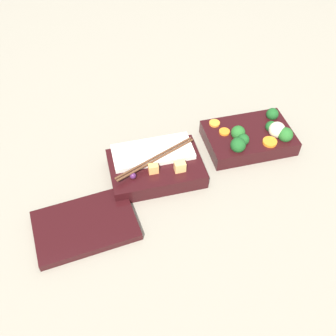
% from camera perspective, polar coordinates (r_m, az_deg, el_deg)
% --- Properties ---
extents(ground_plane, '(3.00, 3.00, 0.00)m').
position_cam_1_polar(ground_plane, '(0.92, 5.01, 1.13)').
color(ground_plane, gray).
extents(bento_tray_vegetable, '(0.20, 0.14, 0.07)m').
position_cam_1_polar(bento_tray_vegetable, '(0.95, 11.94, 4.45)').
color(bento_tray_vegetable, black).
rests_on(bento_tray_vegetable, ground_plane).
extents(bento_tray_rice, '(0.20, 0.14, 0.06)m').
position_cam_1_polar(bento_tray_rice, '(0.87, -1.82, 0.28)').
color(bento_tray_rice, black).
rests_on(bento_tray_rice, ground_plane).
extents(bento_lid, '(0.21, 0.15, 0.02)m').
position_cam_1_polar(bento_lid, '(0.81, -11.90, -8.16)').
color(bento_lid, black).
rests_on(bento_lid, ground_plane).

